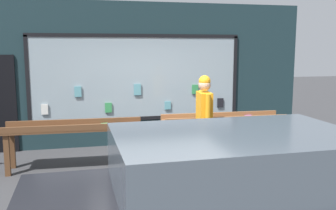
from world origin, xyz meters
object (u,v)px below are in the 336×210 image
(display_table_left, at_px, (75,131))
(small_dog, at_px, (192,159))
(display_table_right, at_px, (224,123))
(parked_car, at_px, (235,196))
(person_browsing, at_px, (204,114))

(display_table_left, height_order, small_dog, display_table_left)
(display_table_right, bearing_deg, display_table_left, -179.99)
(display_table_left, height_order, parked_car, parked_car)
(display_table_right, bearing_deg, parked_car, -110.13)
(person_browsing, height_order, parked_car, person_browsing)
(display_table_right, xyz_separation_m, person_browsing, (-0.62, -0.55, 0.31))
(small_dog, distance_m, parked_car, 2.88)
(display_table_left, bearing_deg, display_table_right, 0.01)
(small_dog, xyz_separation_m, parked_car, (-0.42, -2.81, 0.46))
(display_table_right, xyz_separation_m, parked_car, (-1.34, -3.65, 0.02))
(person_browsing, height_order, small_dog, person_browsing)
(display_table_right, distance_m, small_dog, 1.32)
(small_dog, bearing_deg, person_browsing, -41.01)
(person_browsing, distance_m, small_dog, 0.86)
(parked_car, bearing_deg, person_browsing, 76.36)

